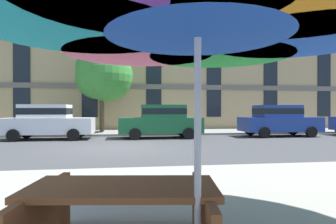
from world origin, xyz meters
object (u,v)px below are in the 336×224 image
(sedan_green, at_px, (161,120))
(street_tree_middle, at_px, (102,74))
(sedan_blue, at_px, (279,120))
(sedan_white, at_px, (48,121))
(patio_umbrella, at_px, (198,14))
(picnic_table, at_px, (123,214))

(sedan_green, distance_m, street_tree_middle, 5.42)
(street_tree_middle, bearing_deg, sedan_blue, -17.32)
(sedan_green, xyz_separation_m, street_tree_middle, (-3.39, 3.16, 2.81))
(sedan_white, relative_size, street_tree_middle, 0.80)
(patio_umbrella, relative_size, picnic_table, 1.72)
(street_tree_middle, height_order, picnic_table, street_tree_middle)
(sedan_white, height_order, picnic_table, sedan_white)
(sedan_green, distance_m, picnic_table, 12.37)
(street_tree_middle, distance_m, picnic_table, 15.83)
(sedan_white, relative_size, sedan_green, 1.00)
(sedan_green, bearing_deg, sedan_white, 180.00)
(sedan_white, bearing_deg, street_tree_middle, 52.55)
(sedan_green, distance_m, sedan_blue, 6.75)
(sedan_blue, distance_m, street_tree_middle, 10.99)
(sedan_white, xyz_separation_m, sedan_blue, (12.56, 0.00, 0.00))
(sedan_white, xyz_separation_m, picnic_table, (4.03, -12.24, -0.46))
(sedan_green, xyz_separation_m, sedan_blue, (6.75, 0.00, 0.00))
(street_tree_middle, bearing_deg, sedan_white, -127.45)
(street_tree_middle, relative_size, picnic_table, 2.78)
(sedan_white, distance_m, street_tree_middle, 4.88)
(sedan_white, xyz_separation_m, patio_umbrella, (4.66, -12.70, 1.33))
(sedan_blue, height_order, patio_umbrella, patio_umbrella)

